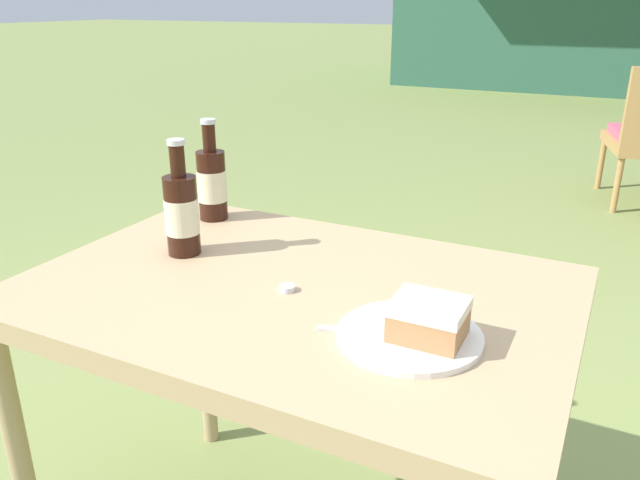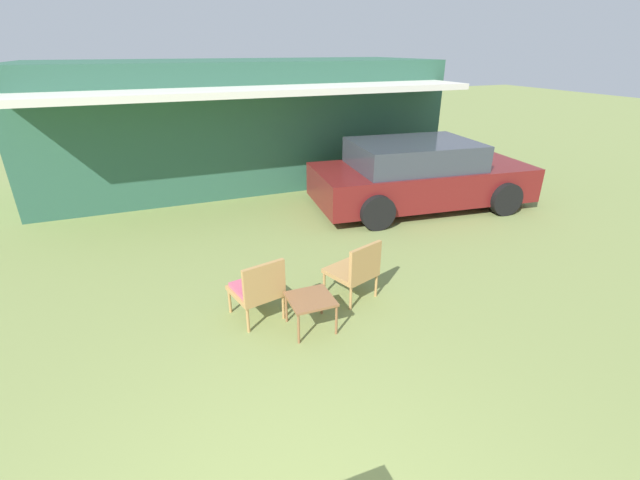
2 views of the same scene
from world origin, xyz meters
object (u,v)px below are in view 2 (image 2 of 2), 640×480
Objects in this scene: parked_car at (419,175)px; garden_side_table at (311,301)px; wicker_chair_plain at (356,269)px; wicker_chair_cushioned at (258,288)px.

parked_car reaches higher than garden_side_table.
wicker_chair_plain is 1.61× the size of garden_side_table.
wicker_chair_cushioned is 0.67m from garden_side_table.
wicker_chair_cushioned is 1.00× the size of wicker_chair_plain.
parked_car reaches higher than wicker_chair_cushioned.
wicker_chair_plain is (1.29, -0.02, 0.01)m from wicker_chair_cushioned.
garden_side_table is at bearing -132.31° from parked_car.
wicker_chair_plain is at bearing 27.39° from garden_side_table.
wicker_chair_cushioned is at bearing 140.64° from garden_side_table.
parked_car is at bearing 41.76° from garden_side_table.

